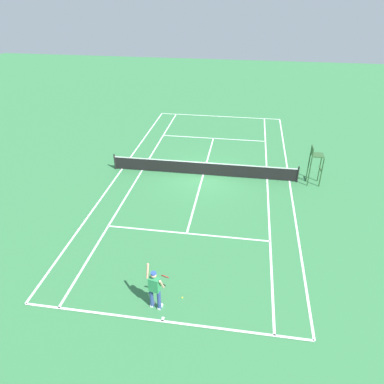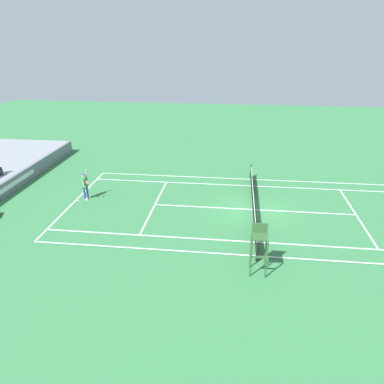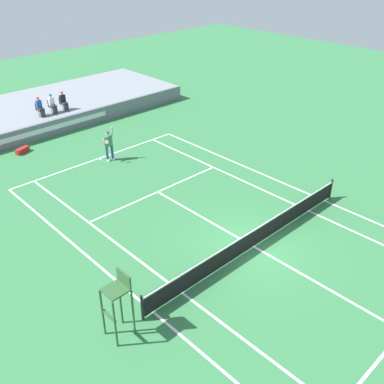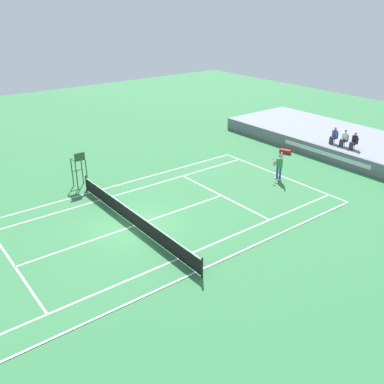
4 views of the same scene
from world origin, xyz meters
name	(u,v)px [view 2 (image 2 of 4)]	position (x,y,z in m)	size (l,w,h in m)	color
ground_plane	(253,210)	(0.00, 0.00, 0.00)	(80.00, 80.00, 0.00)	#337542
court	(253,210)	(0.00, 0.00, 0.01)	(11.08, 23.88, 0.03)	#337542
net	(253,202)	(0.00, 0.00, 0.52)	(11.98, 0.10, 1.07)	black
barrier_wall	(3,190)	(0.00, 17.05, 0.52)	(22.14, 0.25, 1.05)	slate
tennis_player	(85,186)	(0.38, 11.26, 0.99)	(0.83, 0.61, 2.08)	navy
tennis_ball	(91,205)	(-0.53, 10.64, 0.03)	(0.07, 0.07, 0.07)	#D1E533
umpire_chair	(259,243)	(-6.82, 0.00, 1.56)	(0.77, 0.77, 2.44)	#2D562D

